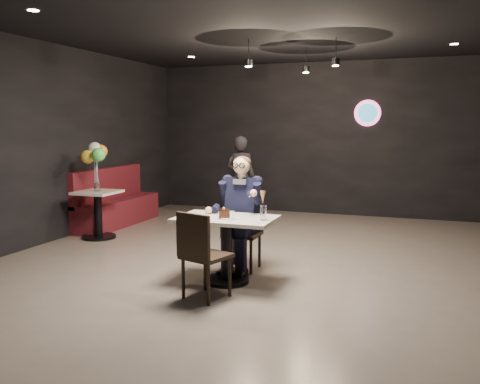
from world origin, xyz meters
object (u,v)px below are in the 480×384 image
at_px(chair_near, 206,254).
at_px(passerby, 241,178).
at_px(booth_bench, 117,197).
at_px(side_table, 98,214).
at_px(balloon_vase, 97,186).
at_px(sundae_glass, 263,213).
at_px(chair_far, 242,233).
at_px(main_table, 226,250).
at_px(seated_man, 242,212).

distance_m(chair_near, passerby, 4.39).
xyz_separation_m(booth_bench, side_table, (0.30, -1.00, -0.13)).
bearing_deg(chair_near, passerby, 122.64).
height_order(chair_near, booth_bench, booth_bench).
height_order(balloon_vase, passerby, passerby).
xyz_separation_m(chair_near, sundae_glass, (0.44, 0.53, 0.37)).
bearing_deg(side_table, chair_far, -18.09).
distance_m(main_table, chair_near, 0.56).
height_order(main_table, chair_far, chair_far).
xyz_separation_m(chair_near, balloon_vase, (-2.72, 1.99, 0.36)).
xyz_separation_m(chair_far, balloon_vase, (-2.72, 0.89, 0.36)).
bearing_deg(main_table, chair_far, 90.00).
bearing_deg(side_table, balloon_vase, 0.00).
distance_m(seated_man, balloon_vase, 2.86).
relative_size(main_table, chair_far, 1.20).
xyz_separation_m(chair_far, sundae_glass, (0.44, -0.57, 0.37)).
bearing_deg(sundae_glass, booth_bench, 144.59).
height_order(main_table, sundae_glass, sundae_glass).
xyz_separation_m(chair_near, seated_man, (0.00, 1.11, 0.26)).
bearing_deg(main_table, balloon_vase, 152.12).
bearing_deg(chair_near, seated_man, 107.71).
relative_size(booth_bench, balloon_vase, 13.84).
bearing_deg(main_table, side_table, 152.12).
height_order(booth_bench, passerby, passerby).
distance_m(chair_far, chair_near, 1.11).
bearing_deg(seated_man, main_table, -90.00).
bearing_deg(seated_man, chair_near, -90.00).
bearing_deg(main_table, booth_bench, 141.07).
xyz_separation_m(main_table, passerby, (-1.13, 3.68, 0.41)).
xyz_separation_m(seated_man, sundae_glass, (0.44, -0.57, 0.11)).
relative_size(booth_bench, side_table, 2.68).
bearing_deg(main_table, chair_near, -90.00).
xyz_separation_m(chair_near, booth_bench, (-3.02, 2.99, 0.05)).
xyz_separation_m(sundae_glass, booth_bench, (-3.46, 2.46, -0.32)).
bearing_deg(balloon_vase, passerby, 54.66).
bearing_deg(side_table, chair_near, -36.27).
bearing_deg(side_table, main_table, -27.88).
xyz_separation_m(side_table, balloon_vase, (0.00, 0.00, 0.44)).
bearing_deg(side_table, seated_man, -18.09).
bearing_deg(seated_man, chair_far, 135.00).
height_order(side_table, balloon_vase, balloon_vase).
height_order(main_table, passerby, passerby).
distance_m(chair_far, balloon_vase, 2.88).
distance_m(chair_far, sundae_glass, 0.81).
distance_m(main_table, seated_man, 0.65).
distance_m(booth_bench, balloon_vase, 1.09).
bearing_deg(booth_bench, chair_far, -32.03).
relative_size(side_table, passerby, 0.48).
distance_m(main_table, passerby, 3.87).
distance_m(chair_far, booth_bench, 3.56).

